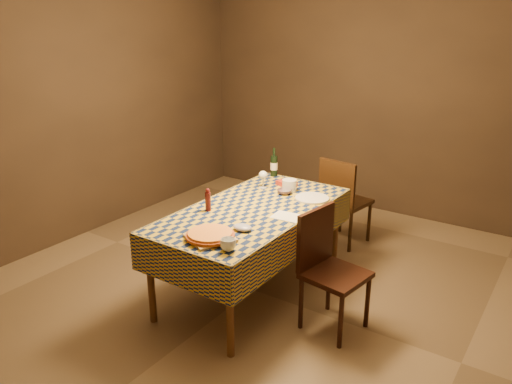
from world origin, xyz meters
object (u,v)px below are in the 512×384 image
pizza (210,235)px  bowl (284,192)px  chair_right (327,263)px  cutting_board (210,238)px  white_plate (312,198)px  chair_far (342,197)px  wine_bottle (274,165)px  dining_table (253,217)px

pizza → bowl: (-0.06, 1.13, -0.01)m
bowl → chair_right: bearing=-37.8°
pizza → chair_right: 0.91m
cutting_board → white_plate: 1.16m
pizza → chair_far: bearing=86.3°
wine_bottle → chair_far: wine_bottle is taller
pizza → bowl: bearing=93.1°
cutting_board → pizza: 0.03m
bowl → wine_bottle: 0.55m
cutting_board → white_plate: bearing=79.6°
wine_bottle → chair_right: 1.49m
pizza → chair_far: (0.13, 1.98, -0.28)m
white_plate → chair_right: (0.44, -0.57, -0.26)m
wine_bottle → chair_right: size_ratio=0.31×
cutting_board → chair_far: bearing=86.3°
wine_bottle → pizza: bearing=-74.4°
dining_table → bowl: bowl is taller
bowl → chair_far: chair_far is taller
chair_right → chair_far: bearing=110.5°
cutting_board → chair_right: (0.65, 0.57, -0.26)m
cutting_board → wine_bottle: size_ratio=1.04×
cutting_board → wine_bottle: (-0.43, 1.53, 0.10)m
chair_far → bowl: bearing=-102.6°
cutting_board → chair_far: 2.00m
chair_right → dining_table: bearing=172.7°
dining_table → bowl: 0.47m
cutting_board → bowl: bearing=93.1°
wine_bottle → chair_right: (1.08, -0.96, -0.35)m
pizza → wine_bottle: bearing=105.6°
pizza → white_plate: (0.21, 1.14, -0.03)m
white_plate → chair_far: bearing=95.6°
dining_table → cutting_board: bearing=-82.2°
chair_far → dining_table: bearing=-99.6°
white_plate → chair_far: (-0.08, 0.83, -0.26)m
cutting_board → bowl: 1.13m
cutting_board → bowl: (-0.06, 1.13, 0.01)m
dining_table → wine_bottle: 0.94m
wine_bottle → white_plate: 0.75m
pizza → wine_bottle: (-0.43, 1.53, 0.07)m
bowl → dining_table: bearing=-93.9°
bowl → wine_bottle: bearing=132.2°
bowl → white_plate: (0.27, 0.02, -0.01)m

